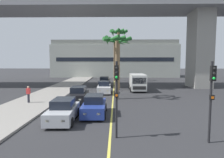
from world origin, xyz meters
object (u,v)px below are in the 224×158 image
object	(u,v)px
car_queue_front	(78,95)
delivery_van	(137,82)
car_queue_third	(104,82)
palm_tree_near_median	(117,47)
pedestrian_near_crosswalk	(28,94)
palm_tree_mid_median	(115,45)
car_queue_fifth	(63,111)
traffic_light_right_far_corner	(212,91)
traffic_light_median_near	(117,89)
car_queue_second	(94,106)
car_queue_fourth	(104,88)
palm_tree_far_median	(119,41)

from	to	relation	value
car_queue_front	delivery_van	world-z (taller)	delivery_van
car_queue_front	car_queue_third	xyz separation A→B (m)	(1.94, 13.29, 0.00)
car_queue_third	palm_tree_near_median	distance (m)	12.95
car_queue_third	delivery_van	bearing A→B (deg)	-47.04
car_queue_third	pedestrian_near_crosswalk	xyz separation A→B (m)	(-6.62, -14.49, 0.28)
palm_tree_mid_median	car_queue_third	bearing A→B (deg)	-101.34
delivery_van	pedestrian_near_crosswalk	size ratio (longest dim) A/B	3.24
palm_tree_near_median	car_queue_fifth	bearing A→B (deg)	-114.98
delivery_van	car_queue_third	bearing A→B (deg)	132.96
traffic_light_right_far_corner	delivery_van	bearing A→B (deg)	95.53
traffic_light_median_near	car_queue_second	bearing A→B (deg)	109.98
palm_tree_mid_median	car_queue_second	bearing A→B (deg)	-93.00
car_queue_fourth	palm_tree_mid_median	distance (m)	17.27
car_queue_fifth	palm_tree_mid_median	bearing A→B (deg)	83.11
palm_tree_near_median	pedestrian_near_crosswalk	distance (m)	10.25
delivery_van	palm_tree_near_median	distance (m)	8.34
car_queue_fifth	pedestrian_near_crosswalk	size ratio (longest dim) A/B	2.56
car_queue_third	traffic_light_right_far_corner	bearing A→B (deg)	-74.02
car_queue_fourth	delivery_van	distance (m)	5.16
car_queue_fifth	pedestrian_near_crosswalk	bearing A→B (deg)	131.79
car_queue_fourth	palm_tree_near_median	xyz separation A→B (m)	(1.65, -4.11, 5.03)
car_queue_second	delivery_van	distance (m)	13.78
car_queue_front	car_queue_third	distance (m)	13.43
traffic_light_right_far_corner	palm_tree_mid_median	size ratio (longest dim) A/B	0.46
delivery_van	palm_tree_far_median	distance (m)	6.35
car_queue_fourth	palm_tree_near_median	bearing A→B (deg)	-68.08
traffic_light_right_far_corner	palm_tree_far_median	size ratio (longest dim) A/B	0.48
traffic_light_right_far_corner	palm_tree_mid_median	world-z (taller)	palm_tree_mid_median
traffic_light_median_near	car_queue_fifth	bearing A→B (deg)	140.53
car_queue_third	traffic_light_median_near	world-z (taller)	traffic_light_median_near
car_queue_second	car_queue_third	distance (m)	18.28
car_queue_third	traffic_light_right_far_corner	distance (m)	24.58
car_queue_third	traffic_light_right_far_corner	world-z (taller)	traffic_light_right_far_corner
car_queue_second	palm_tree_near_median	distance (m)	8.43
palm_tree_mid_median	traffic_light_median_near	bearing A→B (deg)	-89.40
car_queue_fourth	delivery_van	xyz separation A→B (m)	(4.58, 2.30, 0.57)
car_queue_fifth	delivery_van	bearing A→B (deg)	65.20
car_queue_fourth	traffic_light_right_far_corner	distance (m)	17.23
pedestrian_near_crosswalk	delivery_van	bearing A→B (deg)	38.25
car_queue_fifth	car_queue_front	bearing A→B (deg)	91.61
car_queue_third	palm_tree_mid_median	xyz separation A→B (m)	(1.64, 8.20, 6.75)
traffic_light_median_near	palm_tree_mid_median	distance (m)	31.56
car_queue_front	pedestrian_near_crosswalk	size ratio (longest dim) A/B	2.56
delivery_van	palm_tree_near_median	size ratio (longest dim) A/B	0.75
car_queue_fourth	traffic_light_right_far_corner	world-z (taller)	traffic_light_right_far_corner
car_queue_front	palm_tree_near_median	world-z (taller)	palm_tree_near_median
car_queue_fifth	delivery_van	size ratio (longest dim) A/B	0.79
car_queue_fifth	traffic_light_median_near	size ratio (longest dim) A/B	0.99
delivery_van	palm_tree_mid_median	bearing A→B (deg)	103.83
car_queue_fifth	palm_tree_far_median	xyz separation A→B (m)	(4.08, 14.97, 6.32)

